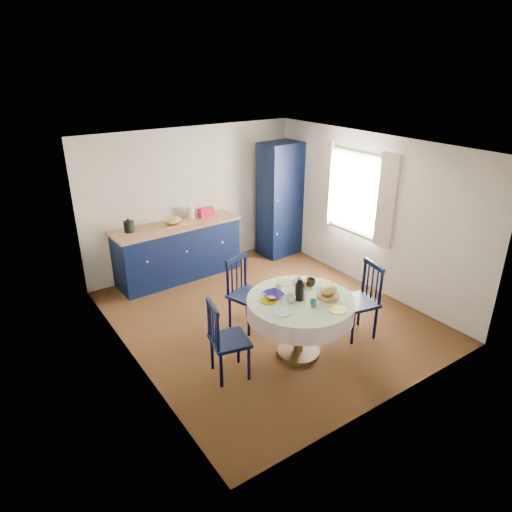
{
  "coord_description": "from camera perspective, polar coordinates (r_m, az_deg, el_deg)",
  "views": [
    {
      "loc": [
        -3.44,
        -4.76,
        3.52
      ],
      "look_at": [
        -0.06,
        0.2,
        0.92
      ],
      "focal_mm": 32.0,
      "sensor_mm": 36.0,
      "label": 1
    }
  ],
  "objects": [
    {
      "name": "floor",
      "position": [
        6.85,
        1.33,
        -7.5
      ],
      "size": [
        4.5,
        4.5,
        0.0
      ],
      "primitive_type": "plane",
      "color": "black",
      "rests_on": "ground"
    },
    {
      "name": "dining_table",
      "position": [
        5.72,
        5.61,
        -6.45
      ],
      "size": [
        1.33,
        1.33,
        1.09
      ],
      "color": "brown",
      "rests_on": "floor"
    },
    {
      "name": "chair_far",
      "position": [
        6.39,
        -1.36,
        -4.58
      ],
      "size": [
        0.56,
        0.55,
        1.03
      ],
      "rotation": [
        0.0,
        0.0,
        0.29
      ],
      "color": "black",
      "rests_on": "floor"
    },
    {
      "name": "wall_left",
      "position": [
        5.47,
        -15.86,
        -2.06
      ],
      "size": [
        0.02,
        4.5,
        2.5
      ],
      "primitive_type": "cube",
      "color": "beige",
      "rests_on": "floor"
    },
    {
      "name": "ceiling",
      "position": [
        5.96,
        1.56,
        13.57
      ],
      "size": [
        4.5,
        4.5,
        0.0
      ],
      "primitive_type": "plane",
      "rotation": [
        3.14,
        0.0,
        0.0
      ],
      "color": "white",
      "rests_on": "wall_back"
    },
    {
      "name": "mug_c",
      "position": [
        5.95,
        6.78,
        -3.32
      ],
      "size": [
        0.14,
        0.14,
        0.11
      ],
      "primitive_type": "imported",
      "color": "black",
      "rests_on": "dining_table"
    },
    {
      "name": "chair_right",
      "position": [
        6.35,
        12.98,
        -5.32
      ],
      "size": [
        0.53,
        0.55,
        1.05
      ],
      "rotation": [
        0.0,
        0.0,
        -1.78
      ],
      "color": "black",
      "rests_on": "floor"
    },
    {
      "name": "pantry_cabinet",
      "position": [
        8.68,
        3.0,
        7.02
      ],
      "size": [
        0.79,
        0.59,
        2.15
      ],
      "rotation": [
        0.0,
        0.0,
        0.07
      ],
      "color": "black",
      "rests_on": "floor"
    },
    {
      "name": "chair_left",
      "position": [
        5.43,
        -3.77,
        -10.34
      ],
      "size": [
        0.51,
        0.53,
        1.0
      ],
      "rotation": [
        0.0,
        0.0,
        1.35
      ],
      "color": "black",
      "rests_on": "floor"
    },
    {
      "name": "wall_right",
      "position": [
        7.58,
        13.88,
        5.31
      ],
      "size": [
        0.02,
        4.5,
        2.5
      ],
      "primitive_type": "cube",
      "color": "beige",
      "rests_on": "floor"
    },
    {
      "name": "cobalt_bowl",
      "position": [
        5.65,
        2.11,
        -4.95
      ],
      "size": [
        0.26,
        0.26,
        0.06
      ],
      "primitive_type": "imported",
      "color": "navy",
      "rests_on": "dining_table"
    },
    {
      "name": "mug_a",
      "position": [
        5.56,
        4.36,
        -5.34
      ],
      "size": [
        0.12,
        0.12,
        0.09
      ],
      "primitive_type": "imported",
      "color": "silver",
      "rests_on": "dining_table"
    },
    {
      "name": "window",
      "position": [
        7.66,
        12.19,
        7.81
      ],
      "size": [
        0.1,
        1.74,
        1.45
      ],
      "color": "white",
      "rests_on": "wall_right"
    },
    {
      "name": "wall_back",
      "position": [
        8.14,
        -7.9,
        7.01
      ],
      "size": [
        4.0,
        0.02,
        2.5
      ],
      "primitive_type": "cube",
      "color": "beige",
      "rests_on": "floor"
    },
    {
      "name": "kitchen_counter",
      "position": [
        7.95,
        -9.72,
        0.74
      ],
      "size": [
        2.21,
        0.77,
        1.22
      ],
      "rotation": [
        0.0,
        0.0,
        0.04
      ],
      "color": "black",
      "rests_on": "floor"
    },
    {
      "name": "mug_b",
      "position": [
        5.5,
        7.2,
        -5.85
      ],
      "size": [
        0.09,
        0.09,
        0.08
      ],
      "primitive_type": "imported",
      "color": "#316D70",
      "rests_on": "dining_table"
    },
    {
      "name": "mug_d",
      "position": [
        5.79,
        2.79,
        -4.11
      ],
      "size": [
        0.09,
        0.09,
        0.08
      ],
      "primitive_type": "imported",
      "color": "silver",
      "rests_on": "dining_table"
    }
  ]
}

